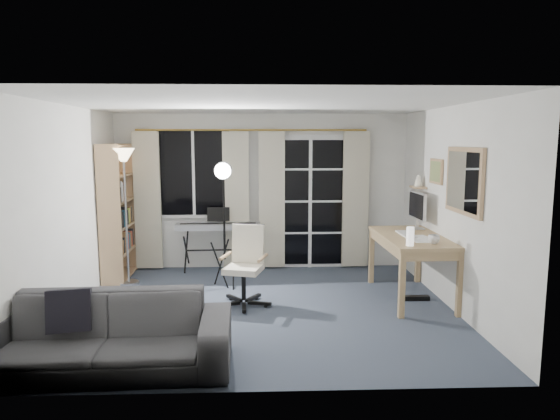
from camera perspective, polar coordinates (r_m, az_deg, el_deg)
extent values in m
cube|color=#3D4559|center=(6.09, -1.96, -11.25)|extent=(4.50, 4.00, 0.02)
cube|color=white|center=(7.82, -9.82, 4.23)|extent=(1.20, 0.06, 1.40)
cube|color=black|center=(7.79, -9.85, 4.21)|extent=(1.10, 0.02, 1.30)
cube|color=white|center=(7.78, -9.86, 4.21)|extent=(0.04, 0.03, 1.30)
cube|color=white|center=(7.83, 3.44, 0.84)|extent=(1.32, 0.06, 2.11)
cube|color=black|center=(7.78, 1.26, 0.80)|extent=(0.55, 0.02, 1.95)
cube|color=black|center=(7.83, 5.64, 0.82)|extent=(0.55, 0.02, 1.95)
cube|color=white|center=(7.79, 3.46, 0.80)|extent=(0.05, 0.04, 2.05)
cube|color=white|center=(7.86, 3.44, -2.63)|extent=(1.15, 0.03, 0.03)
cube|color=white|center=(7.79, 3.47, 0.99)|extent=(1.15, 0.03, 0.03)
cube|color=white|center=(7.74, 3.50, 4.66)|extent=(1.15, 0.03, 0.03)
cylinder|color=gold|center=(7.65, -3.24, 9.12)|extent=(3.50, 0.03, 0.03)
cube|color=beige|center=(7.88, -14.90, 1.03)|extent=(0.40, 0.07, 2.10)
cube|color=beige|center=(7.69, -5.04, 1.11)|extent=(0.40, 0.07, 2.10)
cube|color=beige|center=(7.69, -0.94, 1.14)|extent=(0.40, 0.07, 2.10)
cube|color=beige|center=(7.82, 8.62, 1.17)|extent=(0.40, 0.07, 2.10)
cube|color=#A17F55|center=(7.15, -18.92, -0.68)|extent=(0.31, 0.04, 1.95)
cube|color=#A17F55|center=(7.99, -17.33, 0.26)|extent=(0.31, 0.04, 1.95)
cube|color=#A17F55|center=(7.60, -19.11, -0.20)|extent=(0.06, 0.88, 1.95)
cube|color=#A17F55|center=(7.75, -17.78, -7.11)|extent=(0.34, 0.88, 0.02)
cube|color=#A17F55|center=(7.67, -17.89, -4.51)|extent=(0.34, 0.88, 0.02)
cube|color=#A17F55|center=(7.60, -18.01, -1.78)|extent=(0.34, 0.88, 0.02)
cube|color=#A17F55|center=(7.55, -18.13, 0.98)|extent=(0.34, 0.88, 0.02)
cube|color=#A17F55|center=(7.52, -18.25, 3.78)|extent=(0.34, 0.88, 0.02)
cube|color=#A17F55|center=(7.50, -18.39, 6.97)|extent=(0.34, 0.88, 0.02)
cube|color=white|center=(7.29, -18.46, -4.06)|extent=(0.22, 0.06, 0.25)
cube|color=#B17D49|center=(7.39, -18.27, -4.10)|extent=(0.22, 0.05, 0.20)
cube|color=#2E2E2E|center=(7.46, -18.12, -3.87)|extent=(0.22, 0.04, 0.22)
cube|color=#B17D49|center=(7.53, -18.00, -3.52)|extent=(0.22, 0.04, 0.29)
cube|color=white|center=(7.60, -17.85, -3.64)|extent=(0.22, 0.06, 0.23)
cube|color=#C34C37|center=(7.69, -17.70, -3.48)|extent=(0.22, 0.04, 0.23)
cube|color=#285E7A|center=(7.76, -17.57, -3.36)|extent=(0.22, 0.05, 0.24)
cube|color=#B17D49|center=(7.84, -17.42, -3.29)|extent=(0.22, 0.04, 0.22)
cube|color=#C34C37|center=(7.91, -17.31, -3.16)|extent=(0.22, 0.06, 0.23)
cube|color=#2E2E2E|center=(7.99, -17.17, -2.95)|extent=(0.22, 0.03, 0.26)
cube|color=#285E7A|center=(7.23, -18.59, -1.12)|extent=(0.22, 0.04, 0.27)
cube|color=#2E2E2E|center=(7.30, -18.45, -1.06)|extent=(0.22, 0.06, 0.26)
cube|color=#2E2E2E|center=(7.39, -18.26, -1.08)|extent=(0.22, 0.04, 0.22)
cube|color=#285E7A|center=(7.46, -18.12, -1.05)|extent=(0.22, 0.04, 0.21)
cube|color=#285E7A|center=(7.53, -18.00, -0.90)|extent=(0.22, 0.04, 0.23)
cube|color=#2E2E2E|center=(7.60, -17.87, -0.67)|extent=(0.22, 0.04, 0.27)
cube|color=#2E2E2E|center=(7.67, -17.74, -0.79)|extent=(0.22, 0.05, 0.21)
cube|color=#B8CC4C|center=(7.75, -17.60, -0.65)|extent=(0.22, 0.05, 0.23)
cube|color=#B17D49|center=(7.82, -17.47, -0.52)|extent=(0.22, 0.04, 0.24)
cube|color=#2E2E2E|center=(7.89, -17.35, -0.49)|extent=(0.22, 0.04, 0.23)
cube|color=#C34C37|center=(7.18, -18.72, 1.82)|extent=(0.22, 0.04, 0.28)
cube|color=#2E2E2E|center=(7.26, -18.56, 1.63)|extent=(0.22, 0.03, 0.21)
cube|color=white|center=(7.32, -18.45, 2.01)|extent=(0.22, 0.04, 0.29)
cube|color=white|center=(7.39, -18.31, 1.96)|extent=(0.22, 0.04, 0.27)
cube|color=#B17D49|center=(7.46, -18.17, 1.83)|extent=(0.22, 0.04, 0.22)
cube|color=#285E7A|center=(7.52, -18.04, 1.92)|extent=(0.22, 0.05, 0.22)
cylinder|color=#B2B2B7|center=(7.38, -16.89, -7.94)|extent=(0.37, 0.37, 0.03)
cylinder|color=#B2B2B7|center=(7.19, -17.17, -1.14)|extent=(0.04, 0.04, 1.75)
cone|color=#FFE5B2|center=(7.11, -17.47, 6.04)|extent=(0.39, 0.39, 0.18)
cylinder|color=black|center=(7.70, -10.66, -4.57)|extent=(0.05, 0.61, 0.55)
cylinder|color=black|center=(7.70, -10.66, -4.57)|extent=(0.05, 0.61, 0.55)
cylinder|color=black|center=(7.65, -3.36, -4.52)|extent=(0.05, 0.61, 0.55)
cylinder|color=black|center=(7.65, -3.36, -4.52)|extent=(0.05, 0.61, 0.55)
cylinder|color=black|center=(7.66, -7.02, -4.56)|extent=(0.97, 0.06, 0.02)
cube|color=silver|center=(7.59, -7.07, -1.83)|extent=(1.28, 0.37, 0.09)
cube|color=white|center=(7.51, -7.10, -1.67)|extent=(1.17, 0.18, 0.01)
cube|color=black|center=(7.54, -7.08, -1.55)|extent=(1.13, 0.12, 0.01)
cube|color=black|center=(7.66, -7.05, -0.48)|extent=(0.34, 0.08, 0.21)
cylinder|color=black|center=(6.85, -5.34, -6.24)|extent=(0.02, 0.27, 0.70)
cylinder|color=black|center=(6.96, -6.73, -6.04)|extent=(0.24, 0.15, 0.70)
cylinder|color=black|center=(6.77, -6.87, -6.45)|extent=(0.24, 0.15, 0.70)
cylinder|color=black|center=(6.73, -6.40, -0.58)|extent=(0.03, 0.03, 1.21)
cylinder|color=silver|center=(6.61, -6.52, 4.50)|extent=(0.23, 0.13, 0.23)
cylinder|color=white|center=(6.54, -6.56, 4.46)|extent=(0.20, 0.02, 0.20)
cube|color=black|center=(6.13, -2.34, -10.61)|extent=(0.29, 0.12, 0.04)
cylinder|color=black|center=(6.12, -1.67, -10.83)|extent=(0.06, 0.06, 0.05)
cube|color=black|center=(6.34, -3.09, -9.98)|extent=(0.20, 0.27, 0.04)
cylinder|color=black|center=(6.41, -2.71, -9.96)|extent=(0.06, 0.06, 0.05)
cube|color=black|center=(6.34, -5.25, -10.00)|extent=(0.22, 0.26, 0.04)
cylinder|color=black|center=(6.40, -5.63, -10.00)|extent=(0.06, 0.06, 0.05)
cube|color=black|center=(6.13, -5.96, -10.65)|extent=(0.29, 0.14, 0.04)
cylinder|color=black|center=(6.12, -6.62, -10.89)|extent=(0.06, 0.06, 0.05)
cube|color=black|center=(6.00, -4.14, -11.06)|extent=(0.06, 0.29, 0.04)
cylinder|color=black|center=(5.94, -4.13, -11.45)|extent=(0.06, 0.06, 0.05)
cylinder|color=black|center=(6.12, -4.17, -8.55)|extent=(0.07, 0.07, 0.36)
cube|color=#F5EACE|center=(6.07, -4.19, -6.74)|extent=(0.52, 0.52, 0.07)
cube|color=#F5EACE|center=(6.19, -3.66, -3.84)|extent=(0.42, 0.22, 0.48)
cube|color=black|center=(6.22, -3.56, -3.61)|extent=(0.39, 0.19, 0.44)
cylinder|color=#A17F55|center=(6.13, -6.28, -5.23)|extent=(0.14, 0.36, 0.04)
cylinder|color=#A17F55|center=(5.99, -1.98, -5.50)|extent=(0.14, 0.36, 0.04)
cube|color=tan|center=(6.49, 14.85, -3.04)|extent=(0.78, 1.52, 0.04)
cube|color=tan|center=(6.50, 14.83, -3.69)|extent=(0.74, 1.48, 0.11)
cube|color=tan|center=(5.82, 13.76, -8.34)|extent=(0.07, 0.07, 0.76)
cube|color=tan|center=(6.05, 19.86, -7.97)|extent=(0.07, 0.07, 0.76)
cube|color=tan|center=(7.15, 10.41, -5.20)|extent=(0.07, 0.07, 0.76)
cube|color=tan|center=(7.33, 15.50, -5.03)|extent=(0.07, 0.07, 0.76)
cube|color=silver|center=(6.96, 15.36, -2.07)|extent=(0.20, 0.13, 0.02)
cube|color=silver|center=(6.94, 15.40, -0.91)|extent=(0.04, 0.03, 0.24)
cube|color=silver|center=(6.92, 15.46, 0.50)|extent=(0.05, 0.58, 0.37)
cube|color=black|center=(6.91, 15.29, 0.50)|extent=(0.02, 0.54, 0.32)
cube|color=white|center=(6.52, 14.23, -2.68)|extent=(0.16, 0.45, 0.02)
cube|color=white|center=(6.20, 14.65, -3.23)|extent=(0.07, 0.11, 0.02)
cube|color=white|center=(6.36, 15.74, -3.07)|extent=(0.29, 0.36, 0.01)
cube|color=white|center=(6.15, 16.10, -3.47)|extent=(0.24, 0.18, 0.00)
cube|color=black|center=(5.97, 14.52, -3.14)|extent=(0.05, 0.04, 0.13)
cylinder|color=white|center=(5.85, 14.66, -2.93)|extent=(0.09, 0.09, 0.22)
cube|color=black|center=(6.60, 15.32, -9.67)|extent=(0.32, 0.09, 0.05)
imported|color=silver|center=(6.04, 17.17, -3.10)|extent=(0.13, 0.11, 0.13)
cube|color=#A17F55|center=(5.86, 20.31, 3.13)|extent=(0.04, 0.94, 0.74)
cube|color=white|center=(5.86, 20.13, 3.13)|extent=(0.01, 0.84, 0.64)
cube|color=#A17F55|center=(6.70, 17.44, 4.23)|extent=(0.03, 0.42, 0.32)
cube|color=#4E9D60|center=(6.70, 17.32, 4.23)|extent=(0.00, 0.36, 0.26)
cube|color=#A17F55|center=(7.17, 15.50, 2.52)|extent=(0.16, 0.30, 0.02)
cone|color=#F5EACE|center=(7.16, 15.52, 3.24)|extent=(0.12, 0.12, 0.15)
imported|color=#343336|center=(4.69, -19.58, -12.00)|extent=(2.22, 0.72, 0.86)
cube|color=black|center=(4.85, -22.97, -10.53)|extent=(0.40, 0.27, 0.39)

